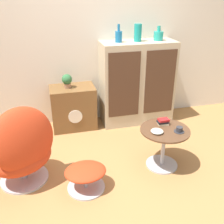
# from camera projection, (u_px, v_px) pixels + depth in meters

# --- Properties ---
(ground_plane) EXTENTS (12.00, 12.00, 0.00)m
(ground_plane) POSITION_uv_depth(u_px,v_px,m) (122.00, 182.00, 2.84)
(ground_plane) COLOR #A87542
(wall_back) EXTENTS (6.40, 0.06, 2.60)m
(wall_back) POSITION_uv_depth(u_px,v_px,m) (92.00, 35.00, 3.70)
(wall_back) COLOR silver
(wall_back) RESTS_ON ground_plane
(sideboard) EXTENTS (1.07, 0.45, 1.23)m
(sideboard) POSITION_uv_depth(u_px,v_px,m) (137.00, 83.00, 3.91)
(sideboard) COLOR tan
(sideboard) RESTS_ON ground_plane
(tv_console) EXTENTS (0.63, 0.42, 0.63)m
(tv_console) POSITION_uv_depth(u_px,v_px,m) (73.00, 107.00, 3.84)
(tv_console) COLOR brown
(tv_console) RESTS_ON ground_plane
(egg_chair) EXTENTS (0.87, 0.85, 0.91)m
(egg_chair) POSITION_uv_depth(u_px,v_px,m) (22.00, 149.00, 2.67)
(egg_chair) COLOR #B7B7BC
(egg_chair) RESTS_ON ground_plane
(ottoman) EXTENTS (0.43, 0.39, 0.26)m
(ottoman) POSITION_uv_depth(u_px,v_px,m) (86.00, 174.00, 2.69)
(ottoman) COLOR #B7B7BC
(ottoman) RESTS_ON ground_plane
(coffee_table) EXTENTS (0.55, 0.55, 0.49)m
(coffee_table) POSITION_uv_depth(u_px,v_px,m) (164.00, 142.00, 2.98)
(coffee_table) COLOR #B7B7BC
(coffee_table) RESTS_ON ground_plane
(vase_leftmost) EXTENTS (0.09, 0.09, 0.24)m
(vase_leftmost) POSITION_uv_depth(u_px,v_px,m) (119.00, 36.00, 3.55)
(vase_leftmost) COLOR #196699
(vase_leftmost) RESTS_ON sideboard
(vase_inner_left) EXTENTS (0.11, 0.11, 0.23)m
(vase_inner_left) POSITION_uv_depth(u_px,v_px,m) (138.00, 33.00, 3.60)
(vase_inner_left) COLOR teal
(vase_inner_left) RESTS_ON sideboard
(vase_inner_right) EXTENTS (0.13, 0.13, 0.20)m
(vase_inner_right) POSITION_uv_depth(u_px,v_px,m) (158.00, 35.00, 3.69)
(vase_inner_right) COLOR teal
(vase_inner_right) RESTS_ON sideboard
(potted_plant) EXTENTS (0.14, 0.14, 0.20)m
(potted_plant) POSITION_uv_depth(u_px,v_px,m) (67.00, 80.00, 3.65)
(potted_plant) COLOR #996B4C
(potted_plant) RESTS_ON tv_console
(teacup) EXTENTS (0.11, 0.11, 0.06)m
(teacup) POSITION_uv_depth(u_px,v_px,m) (179.00, 130.00, 2.85)
(teacup) COLOR #2D2D33
(teacup) RESTS_ON coffee_table
(book_stack) EXTENTS (0.13, 0.09, 0.07)m
(book_stack) POSITION_uv_depth(u_px,v_px,m) (163.00, 122.00, 2.99)
(book_stack) COLOR beige
(book_stack) RESTS_ON coffee_table
(bowl) EXTENTS (0.14, 0.14, 0.04)m
(bowl) POSITION_uv_depth(u_px,v_px,m) (157.00, 131.00, 2.83)
(bowl) COLOR beige
(bowl) RESTS_ON coffee_table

